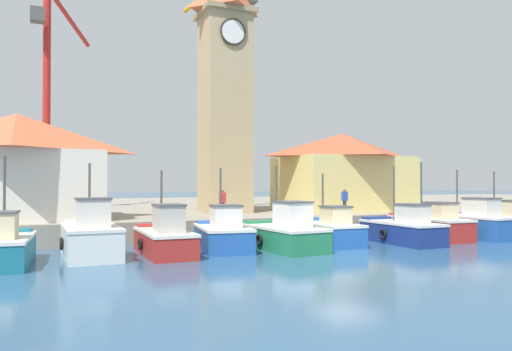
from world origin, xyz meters
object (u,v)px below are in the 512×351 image
(port_crane_near, at_px, (48,123))
(dock_worker_along_quay, at_px, (345,201))
(dock_worker_near_tower, at_px, (222,203))
(fishing_boat_far_right, at_px, (468,224))
(warehouse_right, at_px, (342,171))
(fishing_boat_left_outer, at_px, (91,237))
(fishing_boat_right_outer, at_px, (430,226))
(fishing_boat_far_left, at_px, (1,247))
(warehouse_left, at_px, (16,165))
(fishing_boat_mid_left, at_px, (223,235))
(fishing_boat_center, at_px, (284,234))
(clock_tower, at_px, (225,81))
(fishing_boat_mid_right, at_px, (328,231))
(port_crane_far, at_px, (236,112))
(fishing_boat_right_inner, at_px, (402,230))
(fishing_boat_left_inner, at_px, (165,238))
(fishing_boat_end_right, at_px, (504,223))

(port_crane_near, bearing_deg, dock_worker_along_quay, -41.74)
(dock_worker_near_tower, bearing_deg, fishing_boat_far_right, -19.47)
(fishing_boat_far_right, distance_m, warehouse_right, 9.86)
(warehouse_right, bearing_deg, dock_worker_near_tower, -157.10)
(fishing_boat_left_outer, relative_size, fishing_boat_right_outer, 0.87)
(fishing_boat_far_left, height_order, warehouse_left, warehouse_left)
(fishing_boat_mid_left, height_order, warehouse_right, warehouse_right)
(fishing_boat_center, relative_size, clock_tower, 0.28)
(port_crane_near, bearing_deg, warehouse_left, -97.71)
(dock_worker_near_tower, bearing_deg, fishing_boat_left_outer, -149.32)
(fishing_boat_mid_right, relative_size, port_crane_far, 0.21)
(fishing_boat_left_outer, xyz_separation_m, port_crane_far, (12.80, 17.04, 8.13))
(fishing_boat_mid_left, bearing_deg, port_crane_near, 111.21)
(fishing_boat_right_inner, bearing_deg, fishing_boat_left_outer, 175.84)
(fishing_boat_mid_right, bearing_deg, warehouse_right, 53.66)
(fishing_boat_left_outer, distance_m, fishing_boat_mid_left, 5.73)
(fishing_boat_far_left, height_order, fishing_boat_left_inner, fishing_boat_far_left)
(fishing_boat_left_inner, bearing_deg, clock_tower, 57.76)
(fishing_boat_left_inner, height_order, warehouse_right, warehouse_right)
(fishing_boat_mid_right, distance_m, warehouse_left, 16.60)
(fishing_boat_center, xyz_separation_m, port_crane_near, (-9.95, 19.84, 6.81))
(fishing_boat_center, distance_m, fishing_boat_right_inner, 6.60)
(warehouse_right, bearing_deg, clock_tower, 176.03)
(fishing_boat_left_outer, relative_size, warehouse_left, 0.51)
(port_crane_near, bearing_deg, fishing_boat_center, -63.38)
(fishing_boat_far_left, height_order, fishing_boat_right_inner, fishing_boat_far_left)
(fishing_boat_mid_right, xyz_separation_m, warehouse_left, (-14.37, 7.63, 3.31))
(fishing_boat_left_outer, relative_size, port_crane_far, 0.23)
(fishing_boat_end_right, bearing_deg, fishing_boat_mid_left, 179.25)
(fishing_boat_right_inner, relative_size, port_crane_near, 0.28)
(fishing_boat_mid_right, distance_m, port_crane_near, 23.92)
(fishing_boat_right_inner, relative_size, dock_worker_along_quay, 2.92)
(dock_worker_near_tower, bearing_deg, warehouse_right, 22.90)
(fishing_boat_far_left, xyz_separation_m, warehouse_right, (20.87, 9.54, 3.21))
(fishing_boat_mid_right, height_order, fishing_boat_right_inner, fishing_boat_right_inner)
(fishing_boat_right_outer, distance_m, dock_worker_near_tower, 11.44)
(fishing_boat_center, relative_size, warehouse_left, 0.56)
(fishing_boat_mid_right, distance_m, clock_tower, 13.19)
(fishing_boat_left_outer, xyz_separation_m, fishing_boat_mid_left, (5.73, 0.04, -0.13))
(clock_tower, height_order, warehouse_left, clock_tower)
(fishing_boat_left_inner, xyz_separation_m, dock_worker_near_tower, (4.20, 4.61, 1.27))
(fishing_boat_left_inner, height_order, fishing_boat_right_inner, fishing_boat_right_inner)
(fishing_boat_left_outer, xyz_separation_m, fishing_boat_mid_right, (11.23, -0.07, -0.16))
(fishing_boat_left_outer, relative_size, fishing_boat_right_inner, 0.96)
(fishing_boat_mid_right, height_order, warehouse_left, warehouse_left)
(port_crane_near, bearing_deg, fishing_boat_left_inner, -76.67)
(port_crane_near, bearing_deg, fishing_boat_far_right, -41.54)
(port_crane_near, bearing_deg, warehouse_right, -28.00)
(warehouse_right, bearing_deg, fishing_boat_end_right, -58.52)
(fishing_boat_mid_left, bearing_deg, fishing_boat_center, -20.03)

